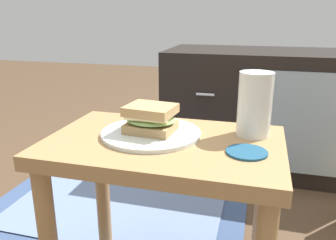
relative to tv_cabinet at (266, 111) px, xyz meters
name	(u,v)px	position (x,y,z in m)	size (l,w,h in m)	color
side_table	(164,174)	(-0.25, -0.95, 0.08)	(0.56, 0.36, 0.46)	#A37A4C
tv_cabinet	(266,111)	(0.00, 0.00, 0.00)	(0.96, 0.46, 0.58)	black
area_rug	(118,205)	(-0.55, -0.56, -0.29)	(1.01, 0.67, 0.01)	#384C72
plate	(151,133)	(-0.29, -0.93, 0.17)	(0.25, 0.25, 0.01)	silver
sandwich_front	(151,119)	(-0.29, -0.93, 0.21)	(0.13, 0.11, 0.07)	tan
beer_glass	(255,106)	(-0.05, -0.86, 0.25)	(0.08, 0.08, 0.16)	silver
coaster	(247,152)	(-0.05, -0.98, 0.17)	(0.09, 0.09, 0.01)	navy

